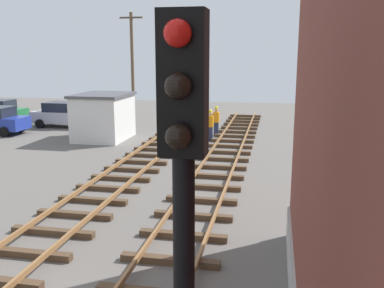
# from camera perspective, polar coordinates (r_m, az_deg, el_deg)

# --- Properties ---
(signal_mast) EXTENTS (0.36, 0.40, 5.40)m
(signal_mast) POSITION_cam_1_polar(r_m,az_deg,el_deg) (3.63, -1.15, -15.71)
(signal_mast) COLOR black
(signal_mast) RESTS_ON ground
(control_hut) EXTENTS (3.00, 3.80, 2.76)m
(control_hut) POSITION_cam_1_polar(r_m,az_deg,el_deg) (26.23, -11.80, 3.64)
(control_hut) COLOR silver
(control_hut) RESTS_ON ground
(parked_car_silver) EXTENTS (4.20, 2.04, 1.76)m
(parked_car_silver) POSITION_cam_1_polar(r_m,az_deg,el_deg) (31.52, -16.94, 3.85)
(parked_car_silver) COLOR #B7B7BC
(parked_car_silver) RESTS_ON ground
(utility_pole_far) EXTENTS (1.80, 0.24, 8.17)m
(utility_pole_far) POSITION_cam_1_polar(r_m,az_deg,el_deg) (33.64, -8.00, 10.50)
(utility_pole_far) COLOR brown
(utility_pole_far) RESTS_ON ground
(track_worker_foreground) EXTENTS (0.40, 0.40, 1.87)m
(track_worker_foreground) POSITION_cam_1_polar(r_m,az_deg,el_deg) (26.91, 3.27, 3.10)
(track_worker_foreground) COLOR #262D4C
(track_worker_foreground) RESTS_ON ground
(track_worker_distant) EXTENTS (0.40, 0.40, 1.87)m
(track_worker_distant) POSITION_cam_1_polar(r_m,az_deg,el_deg) (25.23, 2.46, 2.51)
(track_worker_distant) COLOR #262D4C
(track_worker_distant) RESTS_ON ground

